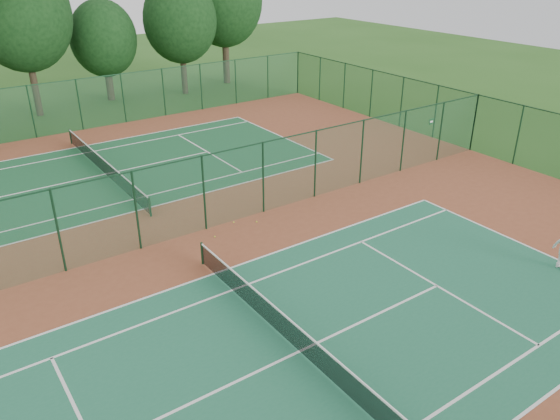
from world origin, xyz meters
name	(u,v)px	position (x,y,z in m)	size (l,w,h in m)	color
ground	(175,238)	(0.00, 0.00, 0.00)	(120.00, 120.00, 0.00)	#2A5A1C
red_pad	(175,238)	(0.00, 0.00, 0.01)	(40.00, 36.00, 0.01)	brown
court_near	(299,352)	(0.00, -9.00, 0.01)	(23.77, 10.97, 0.01)	#216949
court_far	(105,174)	(0.00, 9.00, 0.01)	(23.77, 10.97, 0.01)	#1C5931
fence_north	(56,108)	(0.00, 18.00, 1.76)	(40.00, 0.09, 3.50)	#184A32
fence_east	(474,123)	(20.00, 0.00, 1.76)	(0.09, 36.00, 3.50)	#184A27
fence_divider	(171,201)	(0.00, 0.00, 1.76)	(40.00, 0.09, 3.50)	#18492D
tennis_net_near	(299,338)	(0.00, -9.00, 0.54)	(0.10, 12.90, 0.97)	#14391E
tennis_net_far	(104,165)	(0.00, 9.00, 0.54)	(0.10, 12.90, 0.97)	#13341E
stray_ball_a	(215,237)	(1.45, -0.93, 0.04)	(0.07, 0.07, 0.07)	#B5CF30
stray_ball_b	(257,222)	(3.72, -0.77, 0.05)	(0.07, 0.07, 0.07)	#C3D431
stray_ball_c	(234,222)	(2.83, -0.21, 0.04)	(0.07, 0.07, 0.07)	#C0D832
evergreen_row	(45,112)	(0.50, 24.25, 0.00)	(39.00, 5.00, 12.00)	black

